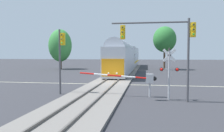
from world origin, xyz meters
TOP-DOWN VIEW (x-y plane):
  - ground_plane at (0.00, 0.00)m, footprint 220.00×220.00m
  - road_centre_stripe at (0.00, 0.00)m, footprint 44.00×0.20m
  - railway_track at (0.00, 0.00)m, footprint 4.40×80.00m
  - commuter_train at (0.00, 21.64)m, footprint 3.04×41.66m
  - crossing_gate_near at (3.58, -6.63)m, footprint 6.14×0.40m
  - crossing_signal_mast at (5.67, -7.43)m, footprint 1.36×0.44m
  - traffic_signal_median at (-2.93, -6.50)m, footprint 0.53×0.38m
  - traffic_signal_near_right at (5.32, -8.03)m, footprint 5.79×0.38m
  - elm_centre_background at (7.73, 24.39)m, footprint 4.84×4.84m
  - pine_left_background at (-14.79, 22.50)m, footprint 5.02×5.02m

SIDE VIEW (x-z plane):
  - ground_plane at x=0.00m, z-range 0.00..0.00m
  - road_centre_stripe at x=0.00m, z-range 0.00..0.01m
  - railway_track at x=0.00m, z-range -0.06..0.26m
  - crossing_gate_near at x=3.58m, z-range 0.50..2.38m
  - crossing_signal_mast at x=5.67m, z-range 0.43..4.25m
  - commuter_train at x=0.00m, z-range 0.21..5.37m
  - traffic_signal_median at x=-2.93m, z-range 0.91..6.28m
  - traffic_signal_near_right at x=5.32m, z-range 1.52..7.31m
  - pine_left_background at x=-14.79m, z-range 0.81..9.56m
  - elm_centre_background at x=7.73m, z-range 1.84..11.00m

